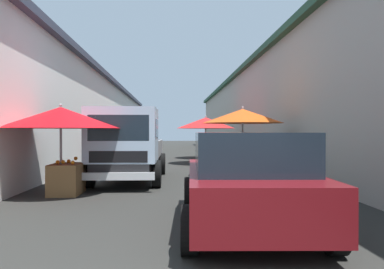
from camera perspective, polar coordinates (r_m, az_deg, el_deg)
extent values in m
plane|color=#282826|center=(14.96, -2.56, -5.19)|extent=(90.00, 90.00, 0.00)
cube|color=silver|center=(18.56, -25.63, 2.58)|extent=(49.50, 7.00, 4.35)
cube|color=#383D4C|center=(18.79, -25.65, 9.59)|extent=(49.80, 7.50, 0.24)
cube|color=#A39E93|center=(18.69, 20.19, 3.20)|extent=(49.50, 7.00, 4.75)
cube|color=#284C38|center=(18.97, 20.21, 10.75)|extent=(49.80, 7.50, 0.24)
cylinder|color=#9E9EA3|center=(16.78, 2.13, -0.96)|extent=(0.06, 0.06, 2.12)
cone|color=red|center=(16.78, 2.13, 1.81)|extent=(2.65, 2.65, 0.50)
sphere|color=#9E9EA3|center=(16.78, 2.13, 2.79)|extent=(0.07, 0.07, 0.07)
cube|color=olive|center=(16.80, 2.09, -3.21)|extent=(0.75, 0.77, 0.80)
sphere|color=orange|center=(16.64, 1.61, -1.72)|extent=(0.09, 0.09, 0.09)
sphere|color=orange|center=(16.67, 2.76, -1.71)|extent=(0.09, 0.09, 0.09)
sphere|color=orange|center=(16.97, 2.45, -1.67)|extent=(0.09, 0.09, 0.09)
sphere|color=orange|center=(16.65, 2.35, -1.72)|extent=(0.09, 0.09, 0.09)
sphere|color=orange|center=(16.57, 2.59, -1.73)|extent=(0.09, 0.09, 0.09)
sphere|color=orange|center=(17.03, 2.52, -1.49)|extent=(0.09, 0.09, 0.09)
cylinder|color=#9E9EA3|center=(20.27, 2.08, -0.79)|extent=(0.06, 0.06, 2.07)
cone|color=red|center=(20.27, 2.08, 1.60)|extent=(2.57, 2.57, 0.38)
sphere|color=#9E9EA3|center=(20.28, 2.08, 2.25)|extent=(0.07, 0.07, 0.07)
cube|color=brown|center=(20.46, 2.28, -2.55)|extent=(0.71, 0.56, 0.80)
sphere|color=orange|center=(20.47, 2.62, -1.15)|extent=(0.09, 0.09, 0.09)
sphere|color=orange|center=(20.69, 2.68, -1.29)|extent=(0.09, 0.09, 0.09)
sphere|color=orange|center=(20.56, 1.98, -1.30)|extent=(0.09, 0.09, 0.09)
cylinder|color=#9E9EA3|center=(11.99, 7.82, -1.31)|extent=(0.06, 0.06, 2.20)
cone|color=#D84C14|center=(12.00, 7.82, 2.85)|extent=(2.61, 2.61, 0.46)
sphere|color=#9E9EA3|center=(12.01, 7.83, 4.14)|extent=(0.07, 0.07, 0.07)
cube|color=#9E7547|center=(11.83, 8.73, -4.77)|extent=(0.88, 0.63, 0.79)
sphere|color=orange|center=(11.55, 8.38, -2.72)|extent=(0.09, 0.09, 0.09)
sphere|color=orange|center=(11.70, 9.35, -2.68)|extent=(0.09, 0.09, 0.09)
sphere|color=orange|center=(11.54, 9.52, -2.72)|extent=(0.09, 0.09, 0.09)
cylinder|color=#9E9EA3|center=(9.16, -19.61, -2.35)|extent=(0.06, 0.06, 2.04)
cone|color=red|center=(9.15, -19.62, 2.48)|extent=(2.75, 2.75, 0.50)
sphere|color=#9E9EA3|center=(9.17, -19.63, 4.29)|extent=(0.07, 0.07, 0.07)
cube|color=brown|center=(9.15, -18.82, -6.53)|extent=(0.95, 0.67, 0.72)
sphere|color=orange|center=(9.39, -17.53, -3.55)|extent=(0.09, 0.09, 0.09)
sphere|color=orange|center=(9.29, -18.51, -3.93)|extent=(0.09, 0.09, 0.09)
sphere|color=orange|center=(8.84, -17.95, -4.15)|extent=(0.09, 0.09, 0.09)
sphere|color=orange|center=(9.09, -20.06, -4.03)|extent=(0.09, 0.09, 0.09)
sphere|color=orange|center=(9.12, -19.30, -4.01)|extent=(0.09, 0.09, 0.09)
cube|color=#600F14|center=(5.81, 8.24, -8.40)|extent=(3.98, 1.91, 0.64)
cube|color=#19232D|center=(5.60, 8.47, -2.56)|extent=(2.41, 1.63, 0.56)
cube|color=black|center=(7.72, 6.11, -7.86)|extent=(0.18, 1.65, 0.20)
cube|color=silver|center=(7.66, 1.72, -5.81)|extent=(0.07, 0.24, 0.14)
cube|color=silver|center=(7.79, 10.40, -5.71)|extent=(0.07, 0.24, 0.14)
cylinder|color=black|center=(7.10, -0.35, -8.99)|extent=(0.61, 0.23, 0.60)
cylinder|color=black|center=(7.30, 13.43, -8.74)|extent=(0.61, 0.23, 0.60)
cylinder|color=black|center=(4.50, -0.39, -14.51)|extent=(0.61, 0.23, 0.60)
cylinder|color=black|center=(4.82, 21.15, -13.55)|extent=(0.61, 0.23, 0.60)
cube|color=black|center=(11.42, -9.39, -4.41)|extent=(4.82, 1.55, 0.36)
cube|color=#ADC6E0|center=(9.77, -10.60, -0.06)|extent=(1.57, 1.78, 1.40)
cube|color=#19232D|center=(9.04, -11.29, 1.01)|extent=(0.08, 1.47, 0.63)
cube|color=#19232D|center=(9.77, -10.60, 0.96)|extent=(1.07, 1.79, 0.45)
cube|color=black|center=(9.05, -11.29, -3.40)|extent=(0.08, 1.40, 0.28)
cube|color=silver|center=(9.01, -11.37, -6.35)|extent=(0.15, 1.75, 0.18)
cube|color=gray|center=(12.14, -5.05, -2.09)|extent=(3.16, 0.11, 0.50)
cube|color=gray|center=(12.33, -12.71, -2.06)|extent=(3.16, 0.11, 0.50)
cube|color=gray|center=(13.75, -8.15, -1.80)|extent=(0.09, 1.65, 0.50)
cylinder|color=black|center=(9.74, -5.47, -6.07)|extent=(0.72, 0.23, 0.72)
cylinder|color=black|center=(9.99, -15.59, -5.92)|extent=(0.72, 0.23, 0.72)
cylinder|color=black|center=(12.79, -4.68, -4.52)|extent=(0.72, 0.23, 0.72)
cylinder|color=black|center=(12.99, -12.44, -4.45)|extent=(0.72, 0.23, 0.72)
cylinder|color=navy|center=(17.91, -10.02, -3.05)|extent=(0.14, 0.14, 0.76)
cylinder|color=navy|center=(18.00, -9.62, -3.03)|extent=(0.14, 0.14, 0.76)
cube|color=#33518C|center=(17.93, -9.82, -0.91)|extent=(0.45, 0.46, 0.57)
sphere|color=tan|center=(17.92, -9.82, 0.34)|extent=(0.21, 0.21, 0.21)
cylinder|color=#33518C|center=(17.77, -10.53, -0.83)|extent=(0.08, 0.08, 0.51)
cylinder|color=#33518C|center=(18.09, -9.13, -0.81)|extent=(0.08, 0.08, 0.51)
cylinder|color=#232328|center=(15.08, -13.49, -3.59)|extent=(0.14, 0.14, 0.82)
cylinder|color=#232328|center=(15.12, -14.11, -3.58)|extent=(0.14, 0.14, 0.82)
cube|color=#B73333|center=(15.07, -13.80, -0.85)|extent=(0.24, 0.49, 0.62)
sphere|color=tan|center=(15.06, -13.81, 0.75)|extent=(0.23, 0.23, 0.23)
cylinder|color=#B73333|center=(14.99, -12.74, -0.74)|extent=(0.08, 0.08, 0.55)
cylinder|color=#B73333|center=(15.15, -14.86, -0.73)|extent=(0.08, 0.08, 0.55)
cylinder|color=black|center=(17.58, -11.42, -3.64)|extent=(0.44, 0.11, 0.44)
cylinder|color=black|center=(16.36, -12.30, -3.94)|extent=(0.45, 0.13, 0.44)
cube|color=silver|center=(16.92, -11.88, -3.63)|extent=(0.91, 0.33, 0.08)
ellipsoid|color=black|center=(16.61, -12.09, -2.43)|extent=(0.57, 0.29, 0.20)
cube|color=silver|center=(17.51, -11.46, -2.18)|extent=(0.16, 0.33, 0.56)
cylinder|color=silver|center=(17.44, -11.51, -1.86)|extent=(0.28, 0.08, 0.68)
cylinder|color=black|center=(17.35, -11.56, -0.72)|extent=(0.55, 0.07, 0.04)
cylinder|color=#194CB2|center=(8.49, 8.09, -6.63)|extent=(0.30, 0.30, 0.03)
cylinder|color=#194CB2|center=(8.62, 7.94, -7.92)|extent=(0.04, 0.04, 0.42)
cylinder|color=#194CB2|center=(8.49, 7.34, -8.05)|extent=(0.04, 0.04, 0.42)
cylinder|color=#194CB2|center=(8.41, 8.24, -8.14)|extent=(0.04, 0.04, 0.42)
cylinder|color=#194CB2|center=(8.54, 8.84, -8.01)|extent=(0.04, 0.04, 0.42)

